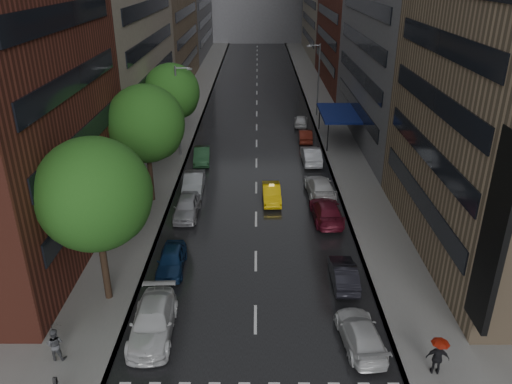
# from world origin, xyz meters

# --- Properties ---
(ground) EXTENTS (220.00, 220.00, 0.00)m
(ground) POSITION_xyz_m (0.00, 0.00, 0.00)
(ground) COLOR gray
(ground) RESTS_ON ground
(road) EXTENTS (14.00, 140.00, 0.01)m
(road) POSITION_xyz_m (0.00, 50.00, 0.01)
(road) COLOR black
(road) RESTS_ON ground
(sidewalk_left) EXTENTS (4.00, 140.00, 0.15)m
(sidewalk_left) POSITION_xyz_m (-9.00, 50.00, 0.07)
(sidewalk_left) COLOR gray
(sidewalk_left) RESTS_ON ground
(sidewalk_right) EXTENTS (4.00, 140.00, 0.15)m
(sidewalk_right) POSITION_xyz_m (9.00, 50.00, 0.07)
(sidewalk_right) COLOR gray
(sidewalk_right) RESTS_ON ground
(tree_near) EXTENTS (6.21, 6.21, 9.90)m
(tree_near) POSITION_xyz_m (-8.60, 5.84, 6.78)
(tree_near) COLOR #382619
(tree_near) RESTS_ON ground
(tree_mid) EXTENTS (6.11, 6.11, 9.73)m
(tree_mid) POSITION_xyz_m (-8.60, 19.20, 6.66)
(tree_mid) COLOR #382619
(tree_mid) RESTS_ON ground
(tree_far) EXTENTS (5.71, 5.71, 9.10)m
(tree_far) POSITION_xyz_m (-8.60, 31.81, 6.23)
(tree_far) COLOR #382619
(tree_far) RESTS_ON ground
(taxi) EXTENTS (1.59, 4.18, 1.36)m
(taxi) POSITION_xyz_m (1.27, 19.28, 0.68)
(taxi) COLOR yellow
(taxi) RESTS_ON ground
(parked_cars_left) EXTENTS (2.37, 30.39, 1.57)m
(parked_cars_left) POSITION_xyz_m (-5.40, 14.10, 0.76)
(parked_cars_left) COLOR silver
(parked_cars_left) RESTS_ON ground
(parked_cars_right) EXTENTS (2.47, 43.07, 1.59)m
(parked_cars_right) POSITION_xyz_m (5.40, 20.12, 0.73)
(parked_cars_right) COLOR silver
(parked_cars_right) RESTS_ON ground
(ped_black_umbrella) EXTENTS (0.96, 0.98, 2.09)m
(ped_black_umbrella) POSITION_xyz_m (-9.78, 0.81, 1.38)
(ped_black_umbrella) COLOR #4E4F53
(ped_black_umbrella) RESTS_ON sidewalk_left
(ped_red_umbrella) EXTENTS (1.12, 0.82, 2.01)m
(ped_red_umbrella) POSITION_xyz_m (8.60, -0.09, 1.33)
(ped_red_umbrella) COLOR black
(ped_red_umbrella) RESTS_ON sidewalk_right
(street_lamp_left) EXTENTS (1.74, 0.22, 9.00)m
(street_lamp_left) POSITION_xyz_m (-7.72, 30.00, 4.89)
(street_lamp_left) COLOR gray
(street_lamp_left) RESTS_ON sidewalk_left
(street_lamp_right) EXTENTS (1.74, 0.22, 9.00)m
(street_lamp_right) POSITION_xyz_m (7.72, 45.00, 4.89)
(street_lamp_right) COLOR gray
(street_lamp_right) RESTS_ON sidewalk_right
(awning) EXTENTS (4.00, 8.00, 3.12)m
(awning) POSITION_xyz_m (8.98, 35.00, 3.13)
(awning) COLOR navy
(awning) RESTS_ON sidewalk_right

